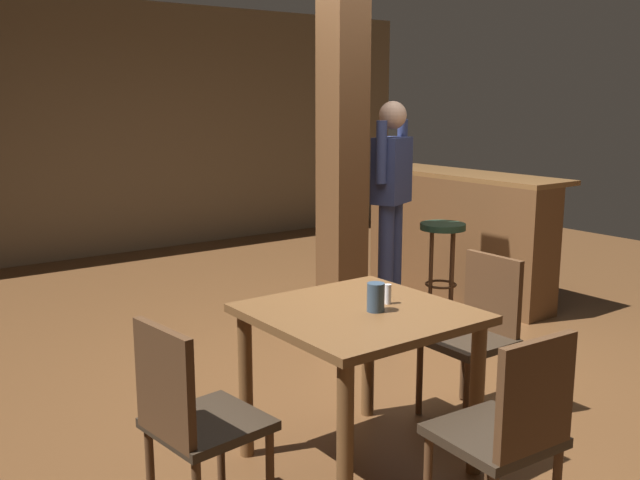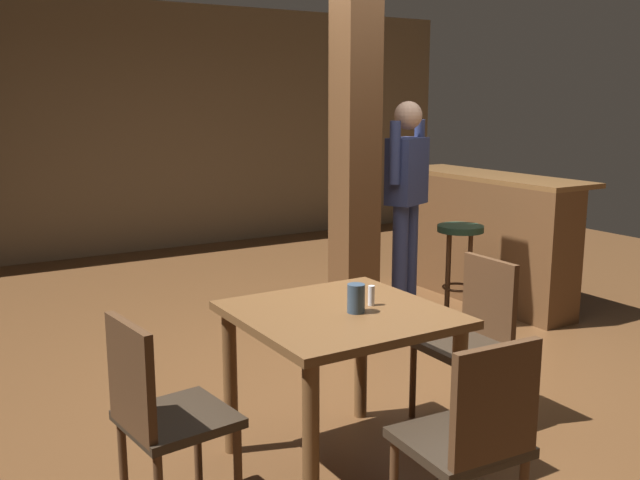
# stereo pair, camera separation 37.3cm
# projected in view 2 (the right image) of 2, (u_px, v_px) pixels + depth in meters

# --- Properties ---
(ground_plane) EXTENTS (10.80, 10.80, 0.00)m
(ground_plane) POSITION_uv_depth(u_px,v_px,m) (385.00, 370.00, 4.64)
(ground_plane) COLOR brown
(wall_back) EXTENTS (8.00, 0.10, 2.80)m
(wall_back) POSITION_uv_depth(u_px,v_px,m) (153.00, 128.00, 8.14)
(wall_back) COLOR #756047
(wall_back) RESTS_ON ground_plane
(pillar) EXTENTS (0.28, 0.28, 2.80)m
(pillar) POSITION_uv_depth(u_px,v_px,m) (355.00, 146.00, 5.14)
(pillar) COLOR brown
(pillar) RESTS_ON ground_plane
(dining_table) EXTENTS (0.92, 0.92, 0.78)m
(dining_table) POSITION_uv_depth(u_px,v_px,m) (340.00, 338.00, 3.33)
(dining_table) COLOR brown
(dining_table) RESTS_ON ground_plane
(chair_west) EXTENTS (0.46, 0.46, 0.89)m
(chair_west) POSITION_uv_depth(u_px,v_px,m) (160.00, 411.00, 2.86)
(chair_west) COLOR #2D2319
(chair_west) RESTS_ON ground_plane
(chair_south) EXTENTS (0.44, 0.44, 0.89)m
(chair_south) POSITION_uv_depth(u_px,v_px,m) (472.00, 437.00, 2.65)
(chair_south) COLOR #2D2319
(chair_south) RESTS_ON ground_plane
(chair_east) EXTENTS (0.43, 0.43, 0.89)m
(chair_east) POSITION_uv_depth(u_px,v_px,m) (472.00, 332.00, 3.82)
(chair_east) COLOR #2D2319
(chair_east) RESTS_ON ground_plane
(napkin_cup) EXTENTS (0.08, 0.08, 0.13)m
(napkin_cup) POSITION_uv_depth(u_px,v_px,m) (356.00, 298.00, 3.26)
(napkin_cup) COLOR #33475B
(napkin_cup) RESTS_ON dining_table
(salt_shaker) EXTENTS (0.03, 0.03, 0.10)m
(salt_shaker) POSITION_uv_depth(u_px,v_px,m) (371.00, 296.00, 3.37)
(salt_shaker) COLOR silver
(salt_shaker) RESTS_ON dining_table
(standing_person) EXTENTS (0.46, 0.32, 1.72)m
(standing_person) POSITION_uv_depth(u_px,v_px,m) (406.00, 197.00, 5.41)
(standing_person) COLOR navy
(standing_person) RESTS_ON ground_plane
(bar_counter) EXTENTS (0.56, 1.91, 1.10)m
(bar_counter) POSITION_uv_depth(u_px,v_px,m) (480.00, 236.00, 6.21)
(bar_counter) COLOR brown
(bar_counter) RESTS_ON ground_plane
(bar_stool_near) EXTENTS (0.36, 0.36, 0.76)m
(bar_stool_near) POSITION_uv_depth(u_px,v_px,m) (460.00, 248.00, 5.62)
(bar_stool_near) COLOR #1E3828
(bar_stool_near) RESTS_ON ground_plane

